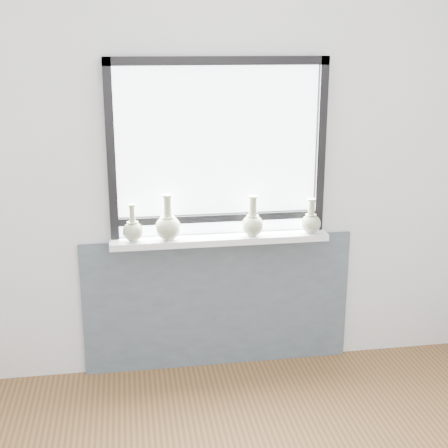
{
  "coord_description": "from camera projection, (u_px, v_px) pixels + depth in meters",
  "views": [
    {
      "loc": [
        -0.55,
        -1.85,
        2.03
      ],
      "look_at": [
        0.0,
        1.55,
        1.02
      ],
      "focal_mm": 50.0,
      "sensor_mm": 36.0,
      "label": 1
    }
  ],
  "objects": [
    {
      "name": "vase_c",
      "position": [
        253.0,
        223.0,
        3.75
      ],
      "size": [
        0.14,
        0.14,
        0.25
      ],
      "rotation": [
        0.0,
        0.0,
        0.18
      ],
      "color": "#A0AC87",
      "rests_on": "windowsill"
    },
    {
      "name": "vase_a",
      "position": [
        133.0,
        230.0,
        3.66
      ],
      "size": [
        0.12,
        0.12,
        0.22
      ],
      "rotation": [
        0.0,
        0.0,
        -0.12
      ],
      "color": "#A0AC87",
      "rests_on": "windowsill"
    },
    {
      "name": "vase_b",
      "position": [
        168.0,
        225.0,
        3.68
      ],
      "size": [
        0.16,
        0.16,
        0.27
      ],
      "rotation": [
        0.0,
        0.0,
        -0.16
      ],
      "color": "#A0AC87",
      "rests_on": "windowsill"
    },
    {
      "name": "vase_d",
      "position": [
        311.0,
        222.0,
        3.81
      ],
      "size": [
        0.12,
        0.12,
        0.21
      ],
      "rotation": [
        0.0,
        0.0,
        -0.27
      ],
      "color": "#A0AC87",
      "rests_on": "windowsill"
    },
    {
      "name": "back_wall",
      "position": [
        217.0,
        167.0,
        3.75
      ],
      "size": [
        3.6,
        0.02,
        2.6
      ],
      "primitive_type": "cube",
      "color": "silver",
      "rests_on": "ground"
    },
    {
      "name": "windowsill",
      "position": [
        220.0,
        239.0,
        3.78
      ],
      "size": [
        1.32,
        0.18,
        0.04
      ],
      "primitive_type": "cube",
      "color": "white",
      "rests_on": "apron_panel"
    },
    {
      "name": "apron_panel",
      "position": [
        218.0,
        303.0,
        3.97
      ],
      "size": [
        1.7,
        0.03,
        0.86
      ],
      "primitive_type": "cube",
      "color": "#52616A",
      "rests_on": "ground"
    },
    {
      "name": "window",
      "position": [
        218.0,
        145.0,
        3.68
      ],
      "size": [
        1.3,
        0.06,
        1.05
      ],
      "color": "black",
      "rests_on": "windowsill"
    }
  ]
}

